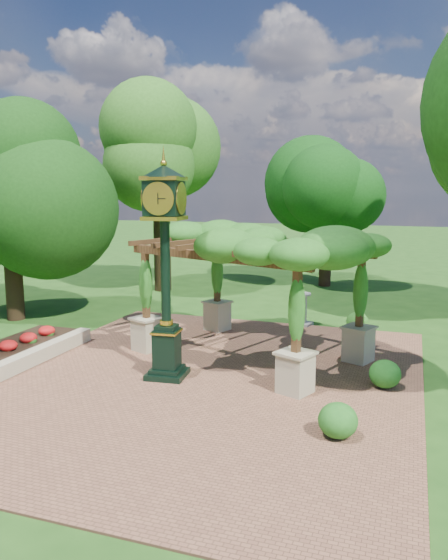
% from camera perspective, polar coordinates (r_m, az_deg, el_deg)
% --- Properties ---
extents(ground, '(120.00, 120.00, 0.00)m').
position_cam_1_polar(ground, '(12.47, -3.86, -11.84)').
color(ground, '#1E4714').
rests_on(ground, ground).
extents(brick_plaza, '(10.00, 12.00, 0.04)m').
position_cam_1_polar(brick_plaza, '(13.33, -2.16, -10.30)').
color(brick_plaza, brown).
rests_on(brick_plaza, ground).
extents(border_wall, '(0.35, 5.00, 0.40)m').
position_cam_1_polar(border_wall, '(15.10, -19.53, -7.74)').
color(border_wall, '#C6B793').
rests_on(border_wall, ground).
extents(flower_bed, '(1.50, 5.00, 0.36)m').
position_cam_1_polar(flower_bed, '(15.67, -22.12, -7.35)').
color(flower_bed, red).
rests_on(flower_bed, ground).
extents(pedestal_clock, '(1.12, 1.12, 5.15)m').
position_cam_1_polar(pedestal_clock, '(12.81, -6.17, 2.90)').
color(pedestal_clock, black).
rests_on(pedestal_clock, brick_plaza).
extents(pergola, '(6.68, 5.45, 3.63)m').
position_cam_1_polar(pergola, '(14.47, 2.72, 3.31)').
color(pergola, '#BBAF8B').
rests_on(pergola, brick_plaza).
extents(sundial, '(0.71, 0.71, 1.11)m').
position_cam_1_polar(sundial, '(18.45, 8.16, -3.27)').
color(sundial, '#9B9B92').
rests_on(sundial, ground).
extents(shrub_front, '(0.93, 0.93, 0.65)m').
position_cam_1_polar(shrub_front, '(10.47, 11.82, -14.16)').
color(shrub_front, '#21611B').
rests_on(shrub_front, brick_plaza).
extents(shrub_mid, '(0.83, 0.83, 0.65)m').
position_cam_1_polar(shrub_mid, '(13.14, 16.47, -9.40)').
color(shrub_mid, '#1B5818').
rests_on(shrub_mid, brick_plaza).
extents(shrub_back, '(0.90, 0.90, 0.62)m').
position_cam_1_polar(shrub_back, '(17.95, 13.77, -4.25)').
color(shrub_back, '#2C6C1F').
rests_on(shrub_back, brick_plaza).
extents(tree_west_near, '(4.49, 4.49, 7.01)m').
position_cam_1_polar(tree_west_near, '(20.11, -21.68, 9.67)').
color(tree_west_near, black).
rests_on(tree_west_near, ground).
extents(tree_west_far, '(4.63, 4.63, 8.85)m').
position_cam_1_polar(tree_west_far, '(24.50, -6.65, 13.02)').
color(tree_west_far, black).
rests_on(tree_west_far, ground).
extents(tree_north, '(4.06, 4.06, 5.90)m').
position_cam_1_polar(tree_north, '(25.90, 10.72, 8.29)').
color(tree_north, '#311F13').
rests_on(tree_north, ground).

